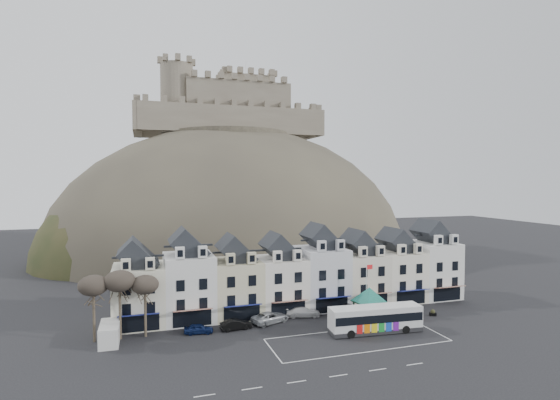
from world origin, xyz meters
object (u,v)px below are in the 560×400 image
at_px(white_van, 110,333).
at_px(car_maroon, 346,311).
at_px(car_white, 303,311).
at_px(flagpole, 367,285).
at_px(car_navy, 199,329).
at_px(car_black, 236,324).
at_px(red_buoy, 413,314).
at_px(bus, 375,318).
at_px(car_silver, 270,317).
at_px(bus_shelter, 369,295).
at_px(car_charcoal, 351,309).

relative_size(white_van, car_maroon, 1.18).
bearing_deg(car_white, flagpole, -88.43).
height_order(white_van, car_navy, white_van).
xyz_separation_m(car_black, car_maroon, (16.38, 0.72, 0.06)).
bearing_deg(red_buoy, car_maroon, 152.85).
bearing_deg(bus, car_silver, 151.79).
height_order(white_van, car_black, white_van).
bearing_deg(red_buoy, flagpole, 141.35).
distance_m(bus, red_buoy, 8.34).
height_order(flagpole, car_black, flagpole).
relative_size(red_buoy, car_silver, 0.32).
height_order(bus_shelter, car_navy, bus_shelter).
xyz_separation_m(bus_shelter, flagpole, (1.18, 2.88, 0.61)).
bearing_deg(white_van, bus, -10.92).
bearing_deg(bus, white_van, 173.49).
bearing_deg(car_white, car_navy, 112.95).
bearing_deg(bus, car_white, 131.46).
bearing_deg(car_silver, car_white, -96.46).
height_order(car_black, car_charcoal, car_charcoal).
xyz_separation_m(bus_shelter, white_van, (-34.10, 2.37, -2.54)).
height_order(flagpole, car_charcoal, flagpole).
bearing_deg(bus_shelter, flagpole, 57.50).
xyz_separation_m(bus_shelter, car_white, (-8.13, 4.87, -2.99)).
height_order(car_silver, car_maroon, car_silver).
distance_m(red_buoy, car_silver, 20.33).
height_order(car_navy, car_charcoal, car_charcoal).
distance_m(bus, bus_shelter, 4.71).
relative_size(car_navy, car_silver, 0.70).
height_order(bus_shelter, car_black, bus_shelter).
height_order(car_black, car_white, car_white).
relative_size(white_van, car_silver, 0.97).
bearing_deg(car_maroon, car_black, 99.84).
relative_size(bus, bus_shelter, 1.66).
relative_size(car_white, car_charcoal, 1.21).
xyz_separation_m(white_van, car_silver, (20.71, 1.27, -0.43)).
bearing_deg(car_maroon, flagpole, -86.31).
xyz_separation_m(car_silver, car_charcoal, (12.48, 0.29, -0.07)).
bearing_deg(car_maroon, car_silver, 94.54).
height_order(bus, car_white, bus).
distance_m(car_black, car_maroon, 16.40).
bearing_deg(car_silver, car_black, 84.33).
xyz_separation_m(car_black, car_white, (10.37, 2.50, 0.05)).
distance_m(bus, car_white, 11.26).
bearing_deg(bus, flagpole, 74.23).
xyz_separation_m(bus_shelter, red_buoy, (6.34, -1.25, -2.84)).
xyz_separation_m(car_navy, car_charcoal, (22.48, 1.56, 0.05)).
bearing_deg(car_navy, white_van, 98.47).
xyz_separation_m(car_silver, car_white, (5.26, 1.23, -0.02)).
xyz_separation_m(bus, car_white, (-6.70, 8.97, -1.16)).
bearing_deg(car_charcoal, car_white, 85.03).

